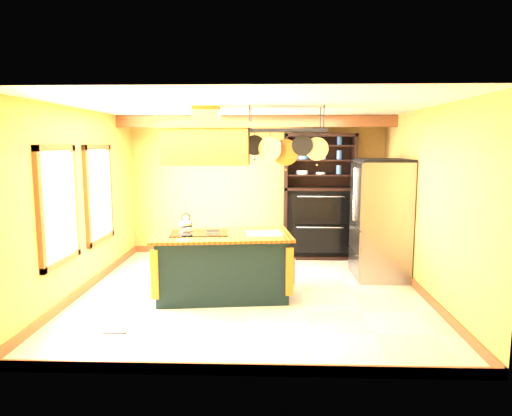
# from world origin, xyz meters

# --- Properties ---
(floor) EXTENTS (5.00, 5.00, 0.00)m
(floor) POSITION_xyz_m (0.00, 0.00, 0.00)
(floor) COLOR beige
(floor) RESTS_ON ground
(ceiling) EXTENTS (5.00, 5.00, 0.00)m
(ceiling) POSITION_xyz_m (0.00, 0.00, 2.70)
(ceiling) COLOR white
(ceiling) RESTS_ON wall_back
(wall_back) EXTENTS (5.00, 0.02, 2.70)m
(wall_back) POSITION_xyz_m (0.00, 2.50, 1.35)
(wall_back) COLOR #DDA850
(wall_back) RESTS_ON floor
(wall_front) EXTENTS (5.00, 0.02, 2.70)m
(wall_front) POSITION_xyz_m (0.00, -2.50, 1.35)
(wall_front) COLOR #DDA850
(wall_front) RESTS_ON floor
(wall_left) EXTENTS (0.02, 5.00, 2.70)m
(wall_left) POSITION_xyz_m (-2.50, 0.00, 1.35)
(wall_left) COLOR #DDA850
(wall_left) RESTS_ON floor
(wall_right) EXTENTS (0.02, 5.00, 2.70)m
(wall_right) POSITION_xyz_m (2.50, 0.00, 1.35)
(wall_right) COLOR #DDA850
(wall_right) RESTS_ON floor
(ceiling_beam) EXTENTS (5.00, 0.15, 0.20)m
(ceiling_beam) POSITION_xyz_m (0.00, 1.70, 2.59)
(ceiling_beam) COLOR brown
(ceiling_beam) RESTS_ON ceiling
(window_near) EXTENTS (0.06, 1.06, 1.56)m
(window_near) POSITION_xyz_m (-2.47, -0.80, 1.40)
(window_near) COLOR brown
(window_near) RESTS_ON wall_left
(window_far) EXTENTS (0.06, 1.06, 1.56)m
(window_far) POSITION_xyz_m (-2.47, 0.60, 1.40)
(window_far) COLOR brown
(window_far) RESTS_ON wall_left
(kitchen_island) EXTENTS (2.07, 1.31, 1.11)m
(kitchen_island) POSITION_xyz_m (-0.42, -0.19, 0.47)
(kitchen_island) COLOR #12292B
(kitchen_island) RESTS_ON floor
(range_hood) EXTENTS (1.25, 0.71, 0.80)m
(range_hood) POSITION_xyz_m (-0.61, -0.19, 2.22)
(range_hood) COLOR olive
(range_hood) RESTS_ON ceiling
(pot_rack) EXTENTS (1.18, 0.55, 0.81)m
(pot_rack) POSITION_xyz_m (0.49, -0.18, 2.27)
(pot_rack) COLOR black
(pot_rack) RESTS_ON ceiling
(refrigerator) EXTENTS (0.83, 0.98, 1.91)m
(refrigerator) POSITION_xyz_m (2.07, 0.88, 0.93)
(refrigerator) COLOR gray
(refrigerator) RESTS_ON floor
(hutch) EXTENTS (1.35, 0.61, 2.39)m
(hutch) POSITION_xyz_m (1.20, 2.24, 0.91)
(hutch) COLOR black
(hutch) RESTS_ON floor
(floor_register) EXTENTS (0.28, 0.13, 0.01)m
(floor_register) POSITION_xyz_m (-1.54, -1.52, 0.01)
(floor_register) COLOR black
(floor_register) RESTS_ON floor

